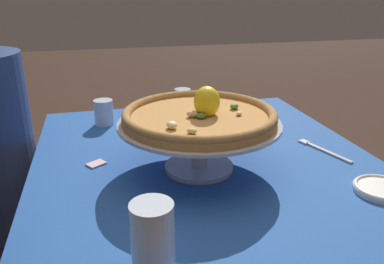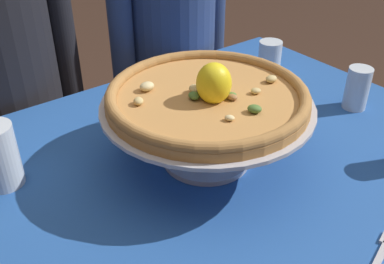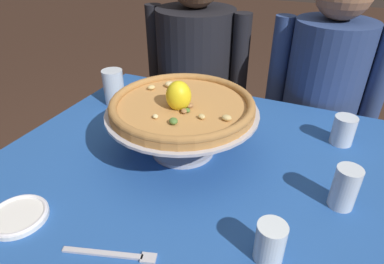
{
  "view_description": "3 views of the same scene",
  "coord_description": "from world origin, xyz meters",
  "px_view_note": "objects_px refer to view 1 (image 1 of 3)",
  "views": [
    {
      "loc": [
        -1.01,
        0.29,
        1.22
      ],
      "look_at": [
        -0.06,
        0.06,
        0.85
      ],
      "focal_mm": 36.61,
      "sensor_mm": 36.0,
      "label": 1
    },
    {
      "loc": [
        -0.56,
        -0.59,
        1.32
      ],
      "look_at": [
        -0.06,
        0.08,
        0.78
      ],
      "focal_mm": 42.33,
      "sensor_mm": 36.0,
      "label": 2
    },
    {
      "loc": [
        0.31,
        -0.71,
        1.31
      ],
      "look_at": [
        -0.03,
        0.06,
        0.79
      ],
      "focal_mm": 30.49,
      "sensor_mm": 36.0,
      "label": 3
    }
  ],
  "objects_px": {
    "water_glass_back_right": "(104,114)",
    "water_glass_side_right": "(183,105)",
    "water_glass_front_right": "(249,113)",
    "dinner_fork": "(321,149)",
    "pizza": "(200,115)",
    "water_glass_back_left": "(153,242)",
    "side_plate": "(382,189)",
    "sugar_packet": "(96,164)",
    "pizza_stand": "(199,134)"
  },
  "relations": [
    {
      "from": "water_glass_back_left",
      "to": "side_plate",
      "type": "height_order",
      "value": "water_glass_back_left"
    },
    {
      "from": "water_glass_back_left",
      "to": "dinner_fork",
      "type": "xyz_separation_m",
      "value": [
        0.41,
        -0.59,
        -0.06
      ]
    },
    {
      "from": "pizza",
      "to": "water_glass_back_left",
      "type": "bearing_deg",
      "value": 153.79
    },
    {
      "from": "pizza_stand",
      "to": "side_plate",
      "type": "bearing_deg",
      "value": -119.83
    },
    {
      "from": "pizza",
      "to": "water_glass_back_right",
      "type": "bearing_deg",
      "value": 28.98
    },
    {
      "from": "pizza_stand",
      "to": "side_plate",
      "type": "distance_m",
      "value": 0.48
    },
    {
      "from": "water_glass_back_right",
      "to": "dinner_fork",
      "type": "distance_m",
      "value": 0.77
    },
    {
      "from": "water_glass_back_left",
      "to": "dinner_fork",
      "type": "relative_size",
      "value": 0.68
    },
    {
      "from": "dinner_fork",
      "to": "water_glass_front_right",
      "type": "bearing_deg",
      "value": 23.35
    },
    {
      "from": "pizza",
      "to": "side_plate",
      "type": "distance_m",
      "value": 0.49
    },
    {
      "from": "sugar_packet",
      "to": "water_glass_back_left",
      "type": "bearing_deg",
      "value": -168.72
    },
    {
      "from": "water_glass_back_left",
      "to": "water_glass_side_right",
      "type": "relative_size",
      "value": 1.21
    },
    {
      "from": "water_glass_front_right",
      "to": "sugar_packet",
      "type": "bearing_deg",
      "value": 112.39
    },
    {
      "from": "water_glass_side_right",
      "to": "dinner_fork",
      "type": "xyz_separation_m",
      "value": [
        -0.42,
        -0.35,
        -0.04
      ]
    },
    {
      "from": "water_glass_side_right",
      "to": "sugar_packet",
      "type": "relative_size",
      "value": 2.23
    },
    {
      "from": "water_glass_back_right",
      "to": "water_glass_side_right",
      "type": "relative_size",
      "value": 0.83
    },
    {
      "from": "side_plate",
      "to": "water_glass_back_right",
      "type": "bearing_deg",
      "value": 44.0
    },
    {
      "from": "water_glass_front_right",
      "to": "water_glass_side_right",
      "type": "bearing_deg",
      "value": 59.92
    },
    {
      "from": "water_glass_back_left",
      "to": "sugar_packet",
      "type": "xyz_separation_m",
      "value": [
        0.47,
        0.09,
        -0.06
      ]
    },
    {
      "from": "pizza",
      "to": "side_plate",
      "type": "relative_size",
      "value": 3.02
    },
    {
      "from": "pizza",
      "to": "water_glass_side_right",
      "type": "bearing_deg",
      "value": -6.73
    },
    {
      "from": "pizza_stand",
      "to": "pizza",
      "type": "bearing_deg",
      "value": -95.31
    },
    {
      "from": "side_plate",
      "to": "dinner_fork",
      "type": "relative_size",
      "value": 0.69
    },
    {
      "from": "water_glass_side_right",
      "to": "water_glass_back_right",
      "type": "bearing_deg",
      "value": 92.55
    },
    {
      "from": "water_glass_front_right",
      "to": "dinner_fork",
      "type": "xyz_separation_m",
      "value": [
        -0.29,
        -0.13,
        -0.04
      ]
    },
    {
      "from": "side_plate",
      "to": "dinner_fork",
      "type": "bearing_deg",
      "value": 1.24
    },
    {
      "from": "water_glass_front_right",
      "to": "dinner_fork",
      "type": "distance_m",
      "value": 0.32
    },
    {
      "from": "water_glass_back_right",
      "to": "water_glass_front_right",
      "type": "bearing_deg",
      "value": -102.53
    },
    {
      "from": "pizza",
      "to": "water_glass_front_right",
      "type": "height_order",
      "value": "pizza"
    },
    {
      "from": "pizza_stand",
      "to": "dinner_fork",
      "type": "relative_size",
      "value": 2.22
    },
    {
      "from": "water_glass_back_right",
      "to": "sugar_packet",
      "type": "distance_m",
      "value": 0.35
    },
    {
      "from": "pizza_stand",
      "to": "water_glass_back_left",
      "type": "bearing_deg",
      "value": 153.93
    },
    {
      "from": "pizza_stand",
      "to": "side_plate",
      "type": "xyz_separation_m",
      "value": [
        -0.23,
        -0.41,
        -0.1
      ]
    },
    {
      "from": "pizza",
      "to": "water_glass_back_left",
      "type": "relative_size",
      "value": 3.05
    },
    {
      "from": "water_glass_back_left",
      "to": "water_glass_front_right",
      "type": "height_order",
      "value": "water_glass_back_left"
    },
    {
      "from": "dinner_fork",
      "to": "sugar_packet",
      "type": "distance_m",
      "value": 0.69
    },
    {
      "from": "sugar_packet",
      "to": "pizza",
      "type": "bearing_deg",
      "value": -108.84
    },
    {
      "from": "pizza",
      "to": "water_glass_back_left",
      "type": "distance_m",
      "value": 0.43
    },
    {
      "from": "water_glass_back_right",
      "to": "water_glass_side_right",
      "type": "distance_m",
      "value": 0.3
    },
    {
      "from": "pizza_stand",
      "to": "sugar_packet",
      "type": "bearing_deg",
      "value": 71.11
    },
    {
      "from": "pizza",
      "to": "sugar_packet",
      "type": "xyz_separation_m",
      "value": [
        0.1,
        0.28,
        -0.16
      ]
    },
    {
      "from": "pizza_stand",
      "to": "dinner_fork",
      "type": "height_order",
      "value": "pizza_stand"
    },
    {
      "from": "side_plate",
      "to": "sugar_packet",
      "type": "bearing_deg",
      "value": 64.38
    },
    {
      "from": "pizza_stand",
      "to": "water_glass_back_left",
      "type": "xyz_separation_m",
      "value": [
        -0.38,
        0.19,
        -0.05
      ]
    },
    {
      "from": "sugar_packet",
      "to": "pizza_stand",
      "type": "bearing_deg",
      "value": -108.89
    },
    {
      "from": "pizza",
      "to": "dinner_fork",
      "type": "relative_size",
      "value": 2.08
    },
    {
      "from": "water_glass_back_left",
      "to": "water_glass_side_right",
      "type": "bearing_deg",
      "value": -16.07
    },
    {
      "from": "water_glass_back_left",
      "to": "water_glass_front_right",
      "type": "relative_size",
      "value": 1.49
    },
    {
      "from": "pizza_stand",
      "to": "water_glass_side_right",
      "type": "height_order",
      "value": "pizza_stand"
    },
    {
      "from": "water_glass_front_right",
      "to": "water_glass_side_right",
      "type": "xyz_separation_m",
      "value": [
        0.13,
        0.22,
        0.01
      ]
    }
  ]
}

